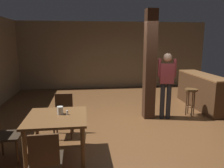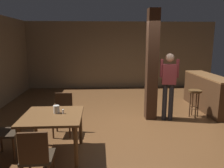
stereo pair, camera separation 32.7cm
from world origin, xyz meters
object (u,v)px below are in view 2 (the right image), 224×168
(dining_table, at_px, (53,121))
(bar_counter, at_px, (205,92))
(chair_north, at_px, (63,112))
(bar_stool_near, at_px, (195,97))
(napkin_cup, at_px, (56,109))
(standing_person, at_px, (169,82))
(chair_south, at_px, (36,156))
(salt_shaker, at_px, (63,112))
(chair_west, at_px, (1,130))

(dining_table, distance_m, bar_counter, 4.66)
(chair_north, bearing_deg, bar_stool_near, 14.76)
(chair_north, height_order, napkin_cup, napkin_cup)
(dining_table, height_order, standing_person, standing_person)
(napkin_cup, distance_m, bar_stool_near, 3.74)
(dining_table, relative_size, napkin_cup, 7.31)
(chair_north, distance_m, bar_counter, 4.22)
(chair_south, relative_size, salt_shaker, 11.62)
(dining_table, height_order, chair_south, chair_south)
(chair_west, relative_size, bar_counter, 0.40)
(chair_north, xyz_separation_m, salt_shaker, (0.15, -0.89, 0.30))
(napkin_cup, height_order, bar_counter, bar_counter)
(chair_west, height_order, bar_counter, bar_counter)
(salt_shaker, xyz_separation_m, bar_stool_near, (3.18, 1.77, -0.25))
(chair_west, xyz_separation_m, chair_north, (0.92, 0.93, 0.00))
(chair_west, relative_size, chair_north, 1.00)
(dining_table, xyz_separation_m, chair_south, (-0.04, -0.92, -0.14))
(chair_south, distance_m, bar_stool_near, 4.36)
(chair_north, xyz_separation_m, napkin_cup, (0.03, -0.85, 0.33))
(dining_table, bearing_deg, standing_person, 32.71)
(salt_shaker, bearing_deg, standing_person, 33.67)
(dining_table, height_order, salt_shaker, salt_shaker)
(chair_north, xyz_separation_m, bar_counter, (3.93, 1.52, 0.02))
(napkin_cup, relative_size, bar_stool_near, 0.19)
(dining_table, height_order, bar_counter, bar_counter)
(chair_north, distance_m, standing_person, 2.70)
(chair_south, xyz_separation_m, chair_north, (0.06, 1.87, 0.00))
(chair_west, bearing_deg, bar_stool_near, 23.07)
(chair_south, bearing_deg, standing_person, 44.59)
(dining_table, relative_size, chair_west, 1.14)
(dining_table, bearing_deg, chair_north, 88.60)
(chair_west, distance_m, napkin_cup, 1.01)
(chair_south, height_order, bar_stool_near, chair_south)
(chair_north, height_order, salt_shaker, chair_north)
(napkin_cup, bearing_deg, chair_south, -95.12)
(salt_shaker, relative_size, standing_person, 0.04)
(salt_shaker, distance_m, bar_counter, 4.49)
(chair_south, relative_size, chair_north, 1.00)
(napkin_cup, xyz_separation_m, standing_person, (2.52, 1.56, 0.17))
(napkin_cup, bearing_deg, chair_north, 92.16)
(standing_person, distance_m, bar_stool_near, 0.91)
(napkin_cup, relative_size, salt_shaker, 1.82)
(chair_south, xyz_separation_m, bar_counter, (3.99, 3.39, 0.02))
(napkin_cup, distance_m, salt_shaker, 0.13)
(napkin_cup, xyz_separation_m, bar_counter, (3.90, 2.37, -0.31))
(chair_west, xyz_separation_m, salt_shaker, (1.08, 0.05, 0.30))
(standing_person, bearing_deg, salt_shaker, -146.33)
(chair_south, bearing_deg, bar_counter, 40.31)
(standing_person, relative_size, bar_stool_near, 2.33)
(napkin_cup, height_order, salt_shaker, napkin_cup)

